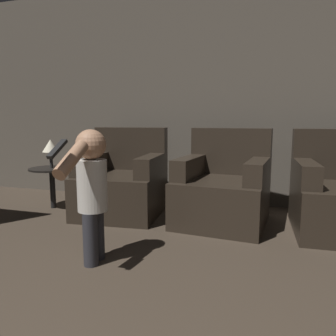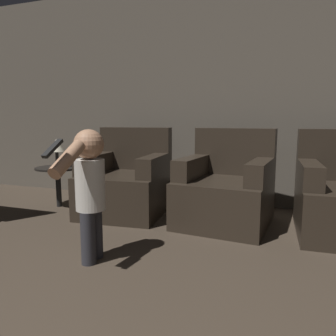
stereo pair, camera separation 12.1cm
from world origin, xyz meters
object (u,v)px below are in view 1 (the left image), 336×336
object	(u,v)px
person_toddler	(92,186)
lamp	(50,146)
armchair_left	(123,184)
armchair_middle	(223,190)

from	to	relation	value
person_toddler	lamp	distance (m)	1.66
armchair_left	person_toddler	world-z (taller)	person_toddler
armchair_left	lamp	xyz separation A→B (m)	(-0.85, -0.05, 0.38)
armchair_middle	person_toddler	distance (m)	1.44
armchair_left	armchair_middle	distance (m)	1.07
armchair_left	armchair_middle	size ratio (longest dim) A/B	1.00
armchair_left	person_toddler	distance (m)	1.28
armchair_left	person_toddler	bearing A→B (deg)	-79.70
armchair_left	armchair_middle	xyz separation A→B (m)	(1.07, -0.00, 0.00)
armchair_middle	armchair_left	bearing A→B (deg)	-174.66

